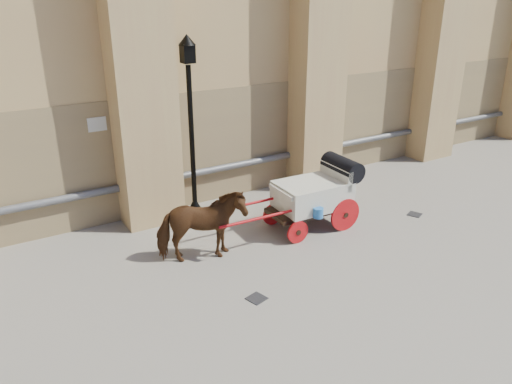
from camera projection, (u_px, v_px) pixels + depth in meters
ground at (264, 273)px, 10.11m from camera, size 90.00×90.00×0.00m
horse at (201, 227)px, 10.34m from camera, size 1.99×1.29×1.55m
carriage at (317, 192)px, 11.85m from camera, size 3.76×1.35×1.63m
street_lamp at (191, 122)px, 12.13m from camera, size 0.41×0.41×4.41m
drain_grate_near at (257, 298)px, 9.28m from camera, size 0.39×0.39×0.01m
drain_grate_far at (415, 214)px, 12.75m from camera, size 0.42×0.42×0.01m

